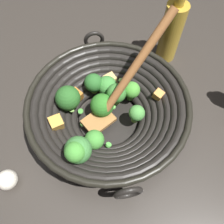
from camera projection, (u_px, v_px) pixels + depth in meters
ground_plane at (108, 120)px, 0.58m from camera, size 4.00×4.00×0.00m
wok at (107, 108)px, 0.53m from camera, size 0.37×0.39×0.25m
cooking_oil_bottle at (171, 31)px, 0.61m from camera, size 0.06×0.06×0.22m
garlic_bulb at (7, 180)px, 0.49m from camera, size 0.04×0.04×0.04m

